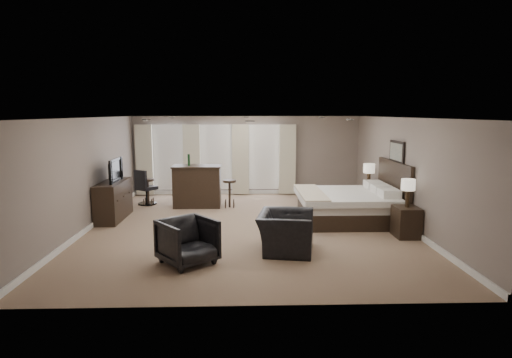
{
  "coord_description": "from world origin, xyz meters",
  "views": [
    {
      "loc": [
        -0.12,
        -9.97,
        2.72
      ],
      "look_at": [
        0.2,
        0.4,
        1.1
      ],
      "focal_mm": 30.0,
      "sensor_mm": 36.0,
      "label": 1
    }
  ],
  "objects_px": {
    "dresser": "(113,200)",
    "desk_chair": "(147,187)",
    "bed": "(350,191)",
    "bar_counter": "(197,186)",
    "nightstand_near": "(406,222)",
    "bar_stool_left": "(148,192)",
    "lamp_far": "(369,175)",
    "tv": "(112,179)",
    "armchair_far": "(188,239)",
    "armchair_near": "(286,225)",
    "lamp_near": "(408,193)",
    "bar_stool_right": "(230,194)",
    "nightstand_far": "(368,197)"
  },
  "relations": [
    {
      "from": "bar_stool_left",
      "to": "bar_stool_right",
      "type": "bearing_deg",
      "value": -8.25
    },
    {
      "from": "lamp_near",
      "to": "desk_chair",
      "type": "distance_m",
      "value": 7.38
    },
    {
      "from": "bed",
      "to": "bar_stool_left",
      "type": "distance_m",
      "value": 5.87
    },
    {
      "from": "tv",
      "to": "armchair_far",
      "type": "relative_size",
      "value": 1.13
    },
    {
      "from": "dresser",
      "to": "nightstand_far",
      "type": "bearing_deg",
      "value": 8.83
    },
    {
      "from": "bar_stool_left",
      "to": "desk_chair",
      "type": "xyz_separation_m",
      "value": [
        -0.06,
        0.1,
        0.14
      ]
    },
    {
      "from": "lamp_far",
      "to": "armchair_far",
      "type": "bearing_deg",
      "value": -135.9
    },
    {
      "from": "nightstand_near",
      "to": "bar_stool_left",
      "type": "relative_size",
      "value": 0.85
    },
    {
      "from": "bar_counter",
      "to": "bar_stool_left",
      "type": "bearing_deg",
      "value": 170.55
    },
    {
      "from": "bar_counter",
      "to": "bar_stool_right",
      "type": "bearing_deg",
      "value": -6.35
    },
    {
      "from": "lamp_far",
      "to": "bar_stool_right",
      "type": "relative_size",
      "value": 0.83
    },
    {
      "from": "armchair_far",
      "to": "dresser",
      "type": "bearing_deg",
      "value": 85.87
    },
    {
      "from": "lamp_far",
      "to": "tv",
      "type": "bearing_deg",
      "value": -171.17
    },
    {
      "from": "lamp_far",
      "to": "desk_chair",
      "type": "distance_m",
      "value": 6.5
    },
    {
      "from": "dresser",
      "to": "tv",
      "type": "bearing_deg",
      "value": 0.0
    },
    {
      "from": "lamp_near",
      "to": "dresser",
      "type": "height_order",
      "value": "lamp_near"
    },
    {
      "from": "bed",
      "to": "tv",
      "type": "bearing_deg",
      "value": 176.45
    },
    {
      "from": "lamp_near",
      "to": "lamp_far",
      "type": "xyz_separation_m",
      "value": [
        0.0,
        2.9,
        -0.03
      ]
    },
    {
      "from": "nightstand_near",
      "to": "armchair_far",
      "type": "relative_size",
      "value": 0.74
    },
    {
      "from": "nightstand_near",
      "to": "lamp_near",
      "type": "xyz_separation_m",
      "value": [
        0.0,
        0.0,
        0.64
      ]
    },
    {
      "from": "nightstand_near",
      "to": "dresser",
      "type": "bearing_deg",
      "value": 165.23
    },
    {
      "from": "nightstand_near",
      "to": "desk_chair",
      "type": "bearing_deg",
      "value": 151.19
    },
    {
      "from": "bar_stool_right",
      "to": "bed",
      "type": "bearing_deg",
      "value": -28.13
    },
    {
      "from": "bed",
      "to": "dresser",
      "type": "relative_size",
      "value": 1.42
    },
    {
      "from": "nightstand_near",
      "to": "bar_stool_right",
      "type": "height_order",
      "value": "bar_stool_right"
    },
    {
      "from": "bar_counter",
      "to": "bar_stool_left",
      "type": "relative_size",
      "value": 1.77
    },
    {
      "from": "nightstand_far",
      "to": "lamp_far",
      "type": "relative_size",
      "value": 0.92
    },
    {
      "from": "armchair_near",
      "to": "bed",
      "type": "bearing_deg",
      "value": -27.84
    },
    {
      "from": "tv",
      "to": "dresser",
      "type": "bearing_deg",
      "value": 0.0
    },
    {
      "from": "nightstand_near",
      "to": "lamp_far",
      "type": "xyz_separation_m",
      "value": [
        0.0,
        2.9,
        0.61
      ]
    },
    {
      "from": "armchair_near",
      "to": "dresser",
      "type": "bearing_deg",
      "value": 67.39
    },
    {
      "from": "lamp_far",
      "to": "bar_stool_right",
      "type": "distance_m",
      "value": 4.02
    },
    {
      "from": "armchair_far",
      "to": "bar_stool_right",
      "type": "relative_size",
      "value": 1.14
    },
    {
      "from": "bed",
      "to": "desk_chair",
      "type": "height_order",
      "value": "bed"
    },
    {
      "from": "bed",
      "to": "bar_counter",
      "type": "height_order",
      "value": "bed"
    },
    {
      "from": "bed",
      "to": "lamp_far",
      "type": "distance_m",
      "value": 1.71
    },
    {
      "from": "tv",
      "to": "armchair_far",
      "type": "xyz_separation_m",
      "value": [
        2.32,
        -3.38,
        -0.58
      ]
    },
    {
      "from": "armchair_near",
      "to": "bar_stool_right",
      "type": "height_order",
      "value": "armchair_near"
    },
    {
      "from": "bed",
      "to": "nightstand_near",
      "type": "height_order",
      "value": "bed"
    },
    {
      "from": "bed",
      "to": "lamp_far",
      "type": "height_order",
      "value": "bed"
    },
    {
      "from": "dresser",
      "to": "lamp_near",
      "type": "bearing_deg",
      "value": -14.77
    },
    {
      "from": "dresser",
      "to": "bar_counter",
      "type": "bearing_deg",
      "value": 34.61
    },
    {
      "from": "lamp_near",
      "to": "lamp_far",
      "type": "relative_size",
      "value": 0.93
    },
    {
      "from": "armchair_far",
      "to": "desk_chair",
      "type": "height_order",
      "value": "desk_chair"
    },
    {
      "from": "lamp_far",
      "to": "bar_stool_left",
      "type": "bearing_deg",
      "value": 175.07
    },
    {
      "from": "desk_chair",
      "to": "bar_stool_right",
      "type": "bearing_deg",
      "value": -155.42
    },
    {
      "from": "lamp_near",
      "to": "bar_stool_right",
      "type": "height_order",
      "value": "lamp_near"
    },
    {
      "from": "bed",
      "to": "armchair_near",
      "type": "height_order",
      "value": "bed"
    },
    {
      "from": "dresser",
      "to": "desk_chair",
      "type": "relative_size",
      "value": 1.58
    },
    {
      "from": "tv",
      "to": "nightstand_near",
      "type": "bearing_deg",
      "value": -104.77
    }
  ]
}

